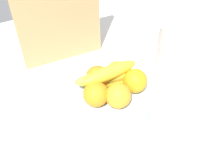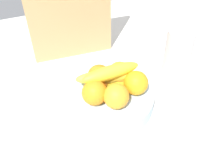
% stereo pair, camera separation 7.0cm
% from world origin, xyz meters
% --- Properties ---
extents(ground_plane, '(1.80, 1.40, 0.03)m').
position_xyz_m(ground_plane, '(0.00, 0.00, -0.01)').
color(ground_plane, silver).
extents(fruit_bowl, '(0.24, 0.24, 0.05)m').
position_xyz_m(fruit_bowl, '(0.01, 0.03, 0.02)').
color(fruit_bowl, '#A7C6DA').
rests_on(fruit_bowl, ground_plane).
extents(orange_front_left, '(0.07, 0.07, 0.07)m').
position_xyz_m(orange_front_left, '(-0.00, -0.02, 0.08)').
color(orange_front_left, orange).
rests_on(orange_front_left, fruit_bowl).
extents(orange_front_right, '(0.07, 0.07, 0.07)m').
position_xyz_m(orange_front_right, '(0.07, 0.01, 0.08)').
color(orange_front_right, orange).
rests_on(orange_front_right, fruit_bowl).
extents(orange_center, '(0.07, 0.07, 0.07)m').
position_xyz_m(orange_center, '(0.05, 0.07, 0.08)').
color(orange_center, orange).
rests_on(orange_center, fruit_bowl).
extents(orange_back_left, '(0.07, 0.07, 0.07)m').
position_xyz_m(orange_back_left, '(-0.01, 0.08, 0.08)').
color(orange_back_left, orange).
rests_on(orange_back_left, fruit_bowl).
extents(orange_back_right, '(0.07, 0.07, 0.07)m').
position_xyz_m(orange_back_right, '(-0.05, 0.02, 0.08)').
color(orange_back_right, orange).
rests_on(orange_back_right, fruit_bowl).
extents(banana_bunch, '(0.19, 0.12, 0.08)m').
position_xyz_m(banana_bunch, '(0.00, 0.06, 0.09)').
color(banana_bunch, gold).
rests_on(banana_bunch, fruit_bowl).
extents(cutting_board, '(0.28, 0.03, 0.36)m').
position_xyz_m(cutting_board, '(-0.02, 0.32, 0.18)').
color(cutting_board, tan).
rests_on(cutting_board, ground_plane).
extents(thermos_tumbler, '(0.09, 0.09, 0.17)m').
position_xyz_m(thermos_tumbler, '(0.25, 0.08, 0.09)').
color(thermos_tumbler, '#B8B5B4').
rests_on(thermos_tumbler, ground_plane).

